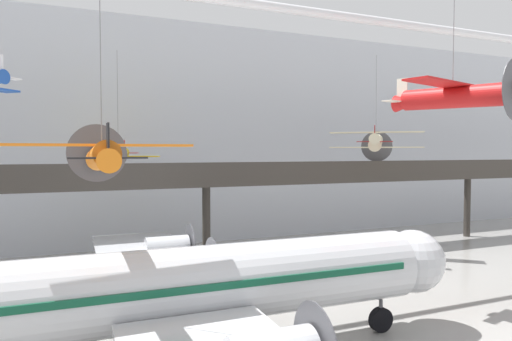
# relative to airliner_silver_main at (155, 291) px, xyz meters

# --- Properties ---
(hangar_back_wall) EXTENTS (140.00, 3.00, 22.68)m
(hangar_back_wall) POSITION_rel_airliner_silver_main_xyz_m (7.69, 27.69, 7.82)
(hangar_back_wall) COLOR silver
(hangar_back_wall) RESTS_ON ground
(mezzanine_walkway) EXTENTS (110.00, 3.20, 8.62)m
(mezzanine_walkway) POSITION_rel_airliner_silver_main_xyz_m (7.69, 17.06, 3.49)
(mezzanine_walkway) COLOR #38332D
(mezzanine_walkway) RESTS_ON ground
(ceiling_truss_beam) EXTENTS (120.00, 0.60, 0.60)m
(ceiling_truss_beam) POSITION_rel_airliner_silver_main_xyz_m (7.69, 6.74, 15.00)
(ceiling_truss_beam) COLOR silver
(airliner_silver_main) EXTENTS (31.42, 35.47, 10.12)m
(airliner_silver_main) POSITION_rel_airliner_silver_main_xyz_m (0.00, 0.00, 0.00)
(airliner_silver_main) COLOR silver
(airliner_silver_main) RESTS_ON ground
(suspended_plane_cream_biplane) EXTENTS (7.22, 6.89, 9.59)m
(suspended_plane_cream_biplane) POSITION_rel_airliner_silver_main_xyz_m (22.44, 14.27, 6.85)
(suspended_plane_cream_biplane) COLOR beige
(suspended_plane_orange_highwing) EXTENTS (7.23, 5.90, 9.92)m
(suspended_plane_orange_highwing) POSITION_rel_airliner_silver_main_xyz_m (-2.13, -0.59, 5.82)
(suspended_plane_orange_highwing) COLOR orange
(suspended_plane_yellow_lowwing) EXTENTS (6.97, 5.91, 10.05)m
(suspended_plane_yellow_lowwing) POSITION_rel_airliner_silver_main_xyz_m (0.78, 20.93, 5.82)
(suspended_plane_yellow_lowwing) COLOR yellow
(suspended_plane_red_highwing) EXTENTS (8.80, 7.40, 7.22)m
(suspended_plane_red_highwing) POSITION_rel_airliner_silver_main_xyz_m (16.32, -0.35, 9.01)
(suspended_plane_red_highwing) COLOR red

